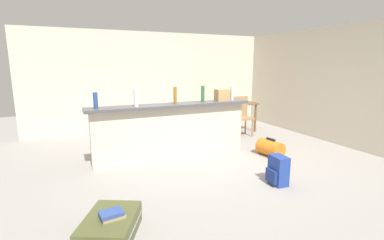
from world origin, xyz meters
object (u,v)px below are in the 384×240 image
object	(u,v)px
bottle_amber	(175,95)
grocery_bag	(222,95)
dining_table	(232,106)
suitcase_flat_olive	(110,227)
dining_chair_near_partition	(242,114)
bottle_green	(203,94)
duffel_bag_orange	(270,148)
bottle_white	(136,98)
bottle_blue	(96,100)
bottle_clear	(232,93)
book_stack	(112,215)
backpack_blue	(278,171)

from	to	relation	value
bottle_amber	grocery_bag	bearing A→B (deg)	2.47
dining_table	suitcase_flat_olive	bearing A→B (deg)	-135.95
dining_chair_near_partition	bottle_green	bearing A→B (deg)	-149.45
suitcase_flat_olive	duffel_bag_orange	xyz separation A→B (m)	(3.11, 1.38, 0.04)
bottle_white	suitcase_flat_olive	distance (m)	2.29
bottle_amber	duffel_bag_orange	xyz separation A→B (m)	(1.67, -0.59, -1.00)
bottle_blue	dining_table	size ratio (longest dim) A/B	0.23
bottle_clear	dining_table	bearing A→B (deg)	57.55
bottle_amber	bottle_green	xyz separation A→B (m)	(0.59, 0.10, -0.00)
bottle_amber	book_stack	bearing A→B (deg)	-125.60
bottle_clear	dining_table	xyz separation A→B (m)	(0.92, 1.45, -0.51)
bottle_white	bottle_amber	distance (m)	0.71
bottle_white	book_stack	distance (m)	2.24
bottle_green	dining_chair_near_partition	distance (m)	1.84
bottle_green	backpack_blue	bearing A→B (deg)	-79.02
suitcase_flat_olive	book_stack	size ratio (longest dim) A/B	3.57
dining_table	bottle_blue	bearing A→B (deg)	-157.35
bottle_blue	duffel_bag_orange	world-z (taller)	bottle_blue
bottle_green	bottle_clear	size ratio (longest dim) A/B	1.00
grocery_bag	book_stack	distance (m)	3.27
bottle_blue	dining_table	xyz separation A→B (m)	(3.42, 1.43, -0.49)
bottle_blue	bottle_amber	world-z (taller)	bottle_amber
grocery_bag	duffel_bag_orange	world-z (taller)	grocery_bag
dining_chair_near_partition	suitcase_flat_olive	xyz separation A→B (m)	(-3.52, -2.94, -0.41)
bottle_green	suitcase_flat_olive	size ratio (longest dim) A/B	0.33
duffel_bag_orange	bottle_blue	bearing A→B (deg)	168.27
bottle_white	dining_chair_near_partition	xyz separation A→B (m)	(2.78, 1.04, -0.63)
bottle_white	dining_chair_near_partition	size ratio (longest dim) A/B	0.31
duffel_bag_orange	bottle_amber	bearing A→B (deg)	160.45
bottle_green	backpack_blue	size ratio (longest dim) A/B	0.70
bottle_blue	suitcase_flat_olive	size ratio (longest dim) A/B	0.29
dining_table	book_stack	size ratio (longest dim) A/B	4.42
grocery_bag	dining_chair_near_partition	size ratio (longest dim) A/B	0.28
bottle_amber	book_stack	distance (m)	2.61
bottle_white	grocery_bag	bearing A→B (deg)	3.66
bottle_green	book_stack	world-z (taller)	bottle_green
dining_chair_near_partition	backpack_blue	size ratio (longest dim) A/B	2.21
bottle_white	grocery_bag	world-z (taller)	bottle_white
grocery_bag	dining_chair_near_partition	distance (m)	1.56
bottle_white	suitcase_flat_olive	xyz separation A→B (m)	(-0.74, -1.90, -1.04)
bottle_blue	bottle_clear	size ratio (longest dim) A/B	0.87
bottle_white	grocery_bag	distance (m)	1.69
book_stack	bottle_clear	bearing A→B (deg)	37.64
suitcase_flat_olive	book_stack	world-z (taller)	book_stack
suitcase_flat_olive	backpack_blue	size ratio (longest dim) A/B	2.12
bottle_blue	backpack_blue	bearing A→B (deg)	-36.68
grocery_bag	bottle_green	bearing A→B (deg)	171.67
bottle_amber	dining_chair_near_partition	bearing A→B (deg)	25.17
dining_chair_near_partition	backpack_blue	world-z (taller)	dining_chair_near_partition
duffel_bag_orange	book_stack	distance (m)	3.40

